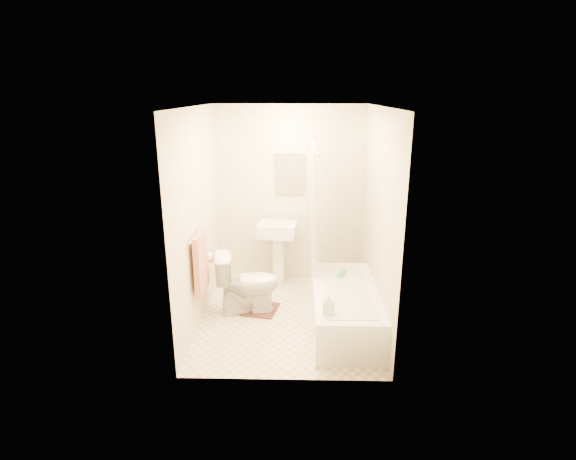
{
  "coord_description": "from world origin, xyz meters",
  "views": [
    {
      "loc": [
        0.13,
        -4.75,
        2.55
      ],
      "look_at": [
        0.0,
        0.25,
        1.0
      ],
      "focal_mm": 28.0,
      "sensor_mm": 36.0,
      "label": 1
    }
  ],
  "objects_px": {
    "toilet": "(247,283)",
    "bath_mat": "(254,308)",
    "soap_bottle": "(329,304)",
    "bathtub": "(345,308)",
    "sink": "(278,251)"
  },
  "relations": [
    {
      "from": "soap_bottle",
      "to": "toilet",
      "type": "bearing_deg",
      "value": 134.65
    },
    {
      "from": "sink",
      "to": "bathtub",
      "type": "distance_m",
      "value": 1.42
    },
    {
      "from": "bath_mat",
      "to": "soap_bottle",
      "type": "distance_m",
      "value": 1.39
    },
    {
      "from": "sink",
      "to": "soap_bottle",
      "type": "xyz_separation_m",
      "value": [
        0.58,
        -1.72,
        0.07
      ]
    },
    {
      "from": "sink",
      "to": "bath_mat",
      "type": "relative_size",
      "value": 1.7
    },
    {
      "from": "bathtub",
      "to": "bath_mat",
      "type": "relative_size",
      "value": 2.86
    },
    {
      "from": "toilet",
      "to": "sink",
      "type": "bearing_deg",
      "value": -31.42
    },
    {
      "from": "toilet",
      "to": "bathtub",
      "type": "bearing_deg",
      "value": -116.32
    },
    {
      "from": "bath_mat",
      "to": "soap_bottle",
      "type": "bearing_deg",
      "value": -48.75
    },
    {
      "from": "bathtub",
      "to": "bath_mat",
      "type": "height_order",
      "value": "bathtub"
    },
    {
      "from": "toilet",
      "to": "soap_bottle",
      "type": "height_order",
      "value": "toilet"
    },
    {
      "from": "toilet",
      "to": "bathtub",
      "type": "relative_size",
      "value": 0.46
    },
    {
      "from": "bathtub",
      "to": "soap_bottle",
      "type": "xyz_separation_m",
      "value": [
        -0.22,
        -0.57,
        0.33
      ]
    },
    {
      "from": "toilet",
      "to": "bath_mat",
      "type": "bearing_deg",
      "value": -64.74
    },
    {
      "from": "bath_mat",
      "to": "toilet",
      "type": "bearing_deg",
      "value": -145.52
    }
  ]
}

